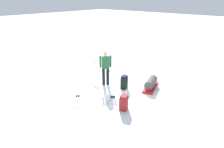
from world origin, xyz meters
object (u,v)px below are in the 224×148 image
(skier_standing, at_px, (106,66))
(ski_poles_planted_near, at_px, (111,59))
(backpack_large_dark, at_px, (124,103))
(ski_pair_far, at_px, (113,97))
(ski_poles_planted_far, at_px, (96,74))
(thermos_bottle, at_px, (124,78))
(backpack_bright, at_px, (124,82))
(ski_pair_near, at_px, (78,96))
(gear_sled, at_px, (151,84))

(skier_standing, xyz_separation_m, ski_poles_planted_near, (0.84, -1.30, -0.18))
(skier_standing, relative_size, backpack_large_dark, 2.79)
(ski_pair_far, bearing_deg, ski_poles_planted_far, -5.46)
(thermos_bottle, bearing_deg, ski_pair_far, 112.64)
(skier_standing, xyz_separation_m, backpack_bright, (-0.93, -0.25, -0.64))
(ski_pair_near, xyz_separation_m, thermos_bottle, (-0.48, -2.62, 0.12))
(backpack_large_dark, relative_size, ski_poles_planted_near, 0.43)
(skier_standing, xyz_separation_m, thermos_bottle, (-0.40, -0.96, -0.82))
(thermos_bottle, bearing_deg, backpack_bright, 127.21)
(ski_pair_far, xyz_separation_m, gear_sled, (-0.72, -1.85, 0.21))
(backpack_bright, xyz_separation_m, ski_poles_planted_near, (1.78, -1.05, 0.46))
(skier_standing, height_order, backpack_bright, skier_standing)
(skier_standing, bearing_deg, thermos_bottle, -112.43)
(ski_pair_far, relative_size, ski_poles_planted_near, 1.27)
(ski_pair_far, xyz_separation_m, backpack_large_dark, (-0.90, 0.39, 0.29))
(ski_pair_far, relative_size, thermos_bottle, 6.86)
(ski_poles_planted_far, xyz_separation_m, thermos_bottle, (-0.39, -1.59, -0.62))
(gear_sled, bearing_deg, skier_standing, 31.66)
(ski_pair_far, bearing_deg, backpack_large_dark, 156.50)
(backpack_bright, distance_m, gear_sled, 1.25)
(skier_standing, xyz_separation_m, ski_pair_far, (-1.10, 0.73, -0.94))
(backpack_bright, distance_m, ski_poles_planted_far, 1.35)
(ski_poles_planted_near, xyz_separation_m, gear_sled, (-2.66, 0.18, -0.55))
(ski_pair_far, height_order, backpack_bright, backpack_bright)
(skier_standing, xyz_separation_m, ski_poles_planted_far, (-0.01, 0.63, -0.21))
(backpack_bright, bearing_deg, ski_poles_planted_near, -30.69)
(ski_poles_planted_far, relative_size, thermos_bottle, 5.19)
(ski_poles_planted_far, bearing_deg, gear_sled, -135.96)
(gear_sled, bearing_deg, thermos_bottle, 6.53)
(backpack_bright, height_order, ski_poles_planted_near, ski_poles_planted_near)
(ski_pair_near, bearing_deg, backpack_bright, -118.13)
(ski_pair_near, xyz_separation_m, backpack_bright, (-1.02, -1.91, 0.31))
(ski_pair_near, height_order, ski_pair_far, same)
(backpack_bright, bearing_deg, ski_pair_far, 99.66)
(ski_pair_near, xyz_separation_m, ski_poles_planted_far, (-0.10, -1.03, 0.74))
(ski_poles_planted_near, height_order, gear_sled, ski_poles_planted_near)
(gear_sled, bearing_deg, backpack_large_dark, 94.60)
(backpack_bright, distance_m, ski_poles_planted_near, 2.11)
(ski_pair_near, xyz_separation_m, ski_poles_planted_near, (0.75, -2.96, 0.76))
(ski_pair_near, height_order, backpack_bright, backpack_bright)
(backpack_large_dark, relative_size, backpack_bright, 0.93)
(backpack_large_dark, relative_size, thermos_bottle, 2.34)
(gear_sled, bearing_deg, backpack_bright, 44.52)
(ski_pair_near, relative_size, backpack_large_dark, 2.45)
(backpack_bright, height_order, ski_poles_planted_far, ski_poles_planted_far)
(backpack_bright, bearing_deg, ski_pair_near, 61.87)
(ski_poles_planted_far, bearing_deg, ski_pair_far, 174.54)
(ski_pair_near, xyz_separation_m, ski_pair_far, (-1.19, -0.93, 0.00))
(ski_poles_planted_near, bearing_deg, ski_pair_far, 133.65)
(skier_standing, distance_m, ski_poles_planted_near, 1.56)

